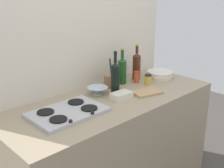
{
  "coord_description": "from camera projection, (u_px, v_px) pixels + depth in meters",
  "views": [
    {
      "loc": [
        -1.45,
        -1.52,
        1.75
      ],
      "look_at": [
        0.0,
        0.0,
        1.02
      ],
      "focal_mm": 46.62,
      "sensor_mm": 36.0,
      "label": 1
    }
  ],
  "objects": [
    {
      "name": "condiment_jar_front",
      "position": [
        137.0,
        77.0,
        2.61
      ],
      "size": [
        0.05,
        0.05,
        0.1
      ],
      "color": "#C64C2D",
      "rests_on": "counter_block"
    },
    {
      "name": "cutting_board",
      "position": [
        147.0,
        92.0,
        2.37
      ],
      "size": [
        0.27,
        0.21,
        0.02
      ],
      "primitive_type": "cube",
      "rotation": [
        0.0,
        0.0,
        -0.27
      ],
      "color": "tan",
      "rests_on": "counter_block"
    },
    {
      "name": "butter_dish",
      "position": [
        121.0,
        96.0,
        2.26
      ],
      "size": [
        0.17,
        0.11,
        0.05
      ],
      "primitive_type": "cube",
      "rotation": [
        0.0,
        0.0,
        -0.07
      ],
      "color": "silver",
      "rests_on": "counter_block"
    },
    {
      "name": "stovetop_hob",
      "position": [
        68.0,
        112.0,
        1.99
      ],
      "size": [
        0.51,
        0.34,
        0.04
      ],
      "color": "#B2B2B7",
      "rests_on": "counter_block"
    },
    {
      "name": "utensil_crock",
      "position": [
        110.0,
        81.0,
        2.5
      ],
      "size": [
        0.1,
        0.1,
        0.26
      ],
      "color": "#996B4C",
      "rests_on": "counter_block"
    },
    {
      "name": "mixing_bowl",
      "position": [
        98.0,
        90.0,
        2.34
      ],
      "size": [
        0.17,
        0.17,
        0.06
      ],
      "color": "silver",
      "rests_on": "counter_block"
    },
    {
      "name": "backsplash_panel",
      "position": [
        81.0,
        51.0,
        2.42
      ],
      "size": [
        1.9,
        0.06,
        2.44
      ],
      "primitive_type": "cube",
      "color": "beige",
      "rests_on": "ground"
    },
    {
      "name": "wine_bottle_mid_right",
      "position": [
        122.0,
        70.0,
        2.57
      ],
      "size": [
        0.08,
        0.08,
        0.32
      ],
      "color": "#19471E",
      "rests_on": "counter_block"
    },
    {
      "name": "wine_bottle_leftmost",
      "position": [
        115.0,
        77.0,
        2.34
      ],
      "size": [
        0.07,
        0.07,
        0.35
      ],
      "color": "black",
      "rests_on": "counter_block"
    },
    {
      "name": "plate_stack",
      "position": [
        159.0,
        75.0,
        2.75
      ],
      "size": [
        0.25,
        0.25,
        0.07
      ],
      "color": "silver",
      "rests_on": "counter_block"
    },
    {
      "name": "condiment_jar_rear",
      "position": [
        148.0,
        79.0,
        2.57
      ],
      "size": [
        0.06,
        0.06,
        0.09
      ],
      "color": "gold",
      "rests_on": "counter_block"
    },
    {
      "name": "wine_bottle_mid_left",
      "position": [
        137.0,
        65.0,
        2.69
      ],
      "size": [
        0.07,
        0.07,
        0.33
      ],
      "color": "#472314",
      "rests_on": "counter_block"
    },
    {
      "name": "counter_block",
      "position": [
        112.0,
        149.0,
        2.41
      ],
      "size": [
        1.8,
        0.7,
        0.9
      ],
      "primitive_type": "cube",
      "color": "tan",
      "rests_on": "ground"
    }
  ]
}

